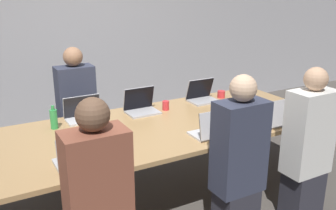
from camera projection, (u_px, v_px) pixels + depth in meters
name	position (u px, v px, depth m)	size (l,w,h in m)	color
ground_plane	(150.00, 196.00, 3.74)	(24.00, 24.00, 0.00)	#4C4742
curtain_wall	(75.00, 31.00, 5.25)	(12.00, 0.06, 2.80)	#ADADB2
conference_table	(149.00, 132.00, 3.53)	(3.61, 1.34, 0.74)	tan
laptop_far_midleft	(83.00, 113.00, 3.70)	(0.36, 0.23, 0.23)	silver
person_far_midleft	(77.00, 112.00, 4.13)	(0.40, 0.24, 1.39)	#2D2D38
bottle_far_midleft	(54.00, 119.00, 3.45)	(0.07, 0.07, 0.22)	green
laptop_near_midright	(212.00, 129.00, 3.27)	(0.32, 0.25, 0.25)	silver
person_near_midright	(238.00, 164.00, 2.93)	(0.40, 0.24, 1.39)	#2D2D38
laptop_far_right	(202.00, 95.00, 4.29)	(0.33, 0.26, 0.26)	#B7B7BC
cup_far_right	(221.00, 94.00, 4.43)	(0.09, 0.09, 0.08)	red
laptop_near_right	(275.00, 118.00, 3.54)	(0.36, 0.26, 0.26)	#B7B7BC
person_near_right	(307.00, 149.00, 3.22)	(0.40, 0.24, 1.38)	#2D2D38
cup_near_right	(289.00, 113.00, 3.74)	(0.09, 0.09, 0.10)	#232328
laptop_far_center	(141.00, 105.00, 3.91)	(0.33, 0.26, 0.26)	#B7B7BC
cup_far_center	(166.00, 105.00, 3.99)	(0.07, 0.07, 0.10)	red
laptop_near_left	(80.00, 156.00, 2.75)	(0.36, 0.24, 0.25)	#B7B7BC
person_near_left	(99.00, 206.00, 2.36)	(0.40, 0.24, 1.39)	#2D2D38
cup_near_left	(110.00, 150.00, 2.92)	(0.09, 0.09, 0.09)	red
bottle_near_left	(103.00, 138.00, 3.01)	(0.06, 0.06, 0.23)	green
stapler	(116.00, 139.00, 3.17)	(0.06, 0.15, 0.05)	black
notebook	(76.00, 140.00, 3.19)	(0.26, 0.19, 0.02)	silver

